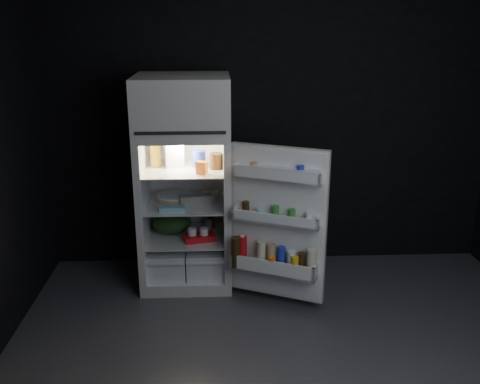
{
  "coord_description": "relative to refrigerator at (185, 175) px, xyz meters",
  "views": [
    {
      "loc": [
        -0.5,
        -3.01,
        2.21
      ],
      "look_at": [
        -0.31,
        1.0,
        0.9
      ],
      "focal_mm": 40.0,
      "sensor_mm": 36.0,
      "label": 1
    }
  ],
  "objects": [
    {
      "name": "produce_bag",
      "position": [
        -0.13,
        0.02,
        -0.43
      ],
      "size": [
        0.4,
        0.36,
        0.2
      ],
      "primitive_type": "ellipsoid",
      "rotation": [
        0.0,
        0.0,
        -0.27
      ],
      "color": "#193815",
      "rests_on": "refrigerator"
    },
    {
      "name": "amber_bottle",
      "position": [
        -0.24,
        0.01,
        0.18
      ],
      "size": [
        0.1,
        0.1,
        0.22
      ],
      "primitive_type": "cylinder",
      "rotation": [
        0.0,
        0.0,
        0.1
      ],
      "color": "gold",
      "rests_on": "refrigerator"
    },
    {
      "name": "jam_jar",
      "position": [
        0.27,
        -0.07,
        0.14
      ],
      "size": [
        0.13,
        0.13,
        0.13
      ],
      "primitive_type": "cylinder",
      "rotation": [
        0.0,
        0.0,
        0.18
      ],
      "color": "#311F0D",
      "rests_on": "refrigerator"
    },
    {
      "name": "small_can_red",
      "position": [
        0.21,
        0.13,
        -0.48
      ],
      "size": [
        0.08,
        0.08,
        0.09
      ],
      "primitive_type": "cylinder",
      "rotation": [
        0.0,
        0.0,
        -0.21
      ],
      "color": "red",
      "rests_on": "refrigerator"
    },
    {
      "name": "milk_jug",
      "position": [
        -0.09,
        0.03,
        0.19
      ],
      "size": [
        0.18,
        0.18,
        0.24
      ],
      "primitive_type": "cube",
      "rotation": [
        0.0,
        0.0,
        0.26
      ],
      "color": "white",
      "rests_on": "refrigerator"
    },
    {
      "name": "mayo_jar",
      "position": [
        0.12,
        -0.02,
        0.14
      ],
      "size": [
        0.12,
        0.12,
        0.14
      ],
      "primitive_type": "cylinder",
      "rotation": [
        0.0,
        0.0,
        -0.12
      ],
      "color": "#2037B2",
      "rests_on": "refrigerator"
    },
    {
      "name": "wall_front",
      "position": [
        0.76,
        -3.02,
        0.39
      ],
      "size": [
        4.0,
        0.0,
        2.7
      ],
      "primitive_type": "cube",
      "color": "black",
      "rests_on": "ground"
    },
    {
      "name": "flat_package",
      "position": [
        -0.09,
        -0.26,
        -0.21
      ],
      "size": [
        0.2,
        0.1,
        0.04
      ],
      "primitive_type": "cube",
      "rotation": [
        0.0,
        0.0,
        0.01
      ],
      "color": "#83BDCB",
      "rests_on": "refrigerator"
    },
    {
      "name": "wrapped_pkg",
      "position": [
        0.21,
        0.07,
        -0.2
      ],
      "size": [
        0.14,
        0.12,
        0.05
      ],
      "primitive_type": "cube",
      "rotation": [
        0.0,
        0.0,
        0.08
      ],
      "color": "beige",
      "rests_on": "refrigerator"
    },
    {
      "name": "small_can_silver",
      "position": [
        0.19,
        0.1,
        -0.48
      ],
      "size": [
        0.08,
        0.08,
        0.09
      ],
      "primitive_type": "cylinder",
      "rotation": [
        0.0,
        0.0,
        0.32
      ],
      "color": "silver",
      "rests_on": "refrigerator"
    },
    {
      "name": "small_carton",
      "position": [
        0.15,
        -0.22,
        0.12
      ],
      "size": [
        0.1,
        0.09,
        0.1
      ],
      "primitive_type": "cube",
      "rotation": [
        0.0,
        0.0,
        -0.41
      ],
      "color": "orange",
      "rests_on": "refrigerator"
    },
    {
      "name": "yogurt_tray",
      "position": [
        0.11,
        -0.17,
        -0.5
      ],
      "size": [
        0.28,
        0.2,
        0.05
      ],
      "primitive_type": "cube",
      "rotation": [
        0.0,
        0.0,
        0.26
      ],
      "color": "red",
      "rests_on": "refrigerator"
    },
    {
      "name": "egg_carton",
      "position": [
        0.09,
        -0.07,
        -0.19
      ],
      "size": [
        0.27,
        0.14,
        0.07
      ],
      "primitive_type": "cube",
      "rotation": [
        0.0,
        0.0,
        0.14
      ],
      "color": "gray",
      "rests_on": "refrigerator"
    },
    {
      "name": "fridge_door",
      "position": [
        0.72,
        -0.53,
        -0.28
      ],
      "size": [
        0.73,
        0.47,
        1.22
      ],
      "color": "silver",
      "rests_on": "ground"
    },
    {
      "name": "floor",
      "position": [
        0.76,
        -1.32,
        -0.96
      ],
      "size": [
        4.0,
        3.4,
        0.0
      ],
      "primitive_type": "cube",
      "color": "#46464A",
      "rests_on": "ground"
    },
    {
      "name": "refrigerator",
      "position": [
        0.0,
        0.0,
        0.0
      ],
      "size": [
        0.76,
        0.71,
        1.78
      ],
      "color": "silver",
      "rests_on": "ground"
    },
    {
      "name": "wall_back",
      "position": [
        0.76,
        0.38,
        0.39
      ],
      "size": [
        4.0,
        0.0,
        2.7
      ],
      "primitive_type": "cube",
      "color": "black",
      "rests_on": "ground"
    },
    {
      "name": "pie",
      "position": [
        -0.1,
        0.03,
        -0.21
      ],
      "size": [
        0.39,
        0.39,
        0.04
      ],
      "primitive_type": "cylinder",
      "rotation": [
        0.0,
        0.0,
        -0.27
      ],
      "color": "tan",
      "rests_on": "refrigerator"
    }
  ]
}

